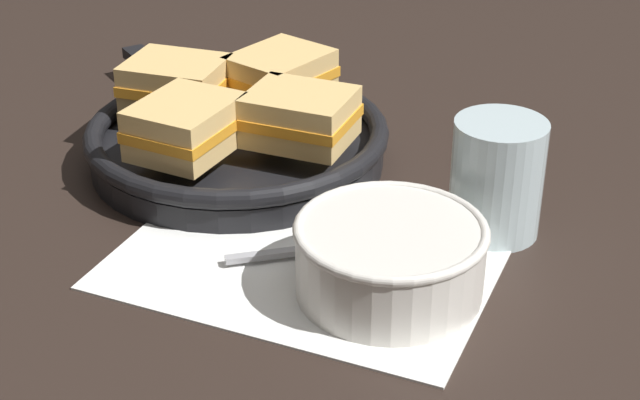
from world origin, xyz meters
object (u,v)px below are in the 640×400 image
at_px(soup_bowl, 390,255).
at_px(skillet, 237,141).
at_px(sandwich_near_right, 280,75).
at_px(sandwich_near_left, 300,117).
at_px(sandwich_far_right, 186,127).
at_px(drinking_glass, 497,178).
at_px(spoon, 346,245).
at_px(sandwich_far_left, 176,84).

height_order(soup_bowl, skillet, soup_bowl).
bearing_deg(sandwich_near_right, sandwich_near_left, -64.23).
xyz_separation_m(sandwich_far_right, drinking_glass, (0.27, -0.00, -0.02)).
distance_m(spoon, sandwich_near_left, 0.14).
xyz_separation_m(soup_bowl, skillet, (-0.18, 0.19, -0.01)).
xyz_separation_m(skillet, sandwich_far_left, (-0.07, 0.02, 0.04)).
bearing_deg(sandwich_near_left, skillet, 160.05).
distance_m(sandwich_near_right, sandwich_far_left, 0.10).
height_order(sandwich_near_right, sandwich_far_right, same).
height_order(spoon, skillet, skillet).
bearing_deg(sandwich_near_left, sandwich_far_right, -154.23).
bearing_deg(sandwich_near_left, sandwich_near_right, 115.77).
xyz_separation_m(sandwich_near_left, sandwich_near_right, (-0.04, 0.09, 0.00)).
relative_size(spoon, sandwich_near_right, 1.13).
bearing_deg(spoon, drinking_glass, 3.34).
height_order(sandwich_near_right, drinking_glass, drinking_glass).
height_order(soup_bowl, spoon, soup_bowl).
relative_size(skillet, sandwich_near_left, 3.27).
xyz_separation_m(spoon, sandwich_near_left, (-0.07, 0.11, 0.06)).
distance_m(sandwich_near_left, drinking_glass, 0.19).
bearing_deg(skillet, sandwich_far_right, -107.71).
xyz_separation_m(spoon, drinking_glass, (0.11, 0.07, 0.04)).
bearing_deg(sandwich_near_left, sandwich_far_left, 160.77).
bearing_deg(skillet, soup_bowl, -45.73).
height_order(sandwich_near_left, sandwich_near_right, same).
distance_m(spoon, drinking_glass, 0.14).
distance_m(spoon, sandwich_near_right, 0.24).
height_order(sandwich_far_left, drinking_glass, drinking_glass).
distance_m(sandwich_near_right, drinking_glass, 0.26).
height_order(soup_bowl, drinking_glass, drinking_glass).
height_order(sandwich_near_left, drinking_glass, drinking_glass).
distance_m(skillet, sandwich_far_right, 0.08).
bearing_deg(spoon, sandwich_far_right, 129.54).
bearing_deg(sandwich_far_right, sandwich_near_left, 25.77).
height_order(sandwich_near_left, sandwich_far_left, same).
relative_size(soup_bowl, skillet, 0.43).
distance_m(sandwich_near_left, sandwich_far_left, 0.14).
xyz_separation_m(sandwich_near_left, sandwich_far_right, (-0.09, -0.04, 0.00)).
bearing_deg(drinking_glass, sandwich_far_right, 179.32).
height_order(spoon, drinking_glass, drinking_glass).
relative_size(soup_bowl, drinking_glass, 1.46).
relative_size(soup_bowl, sandwich_far_right, 1.34).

